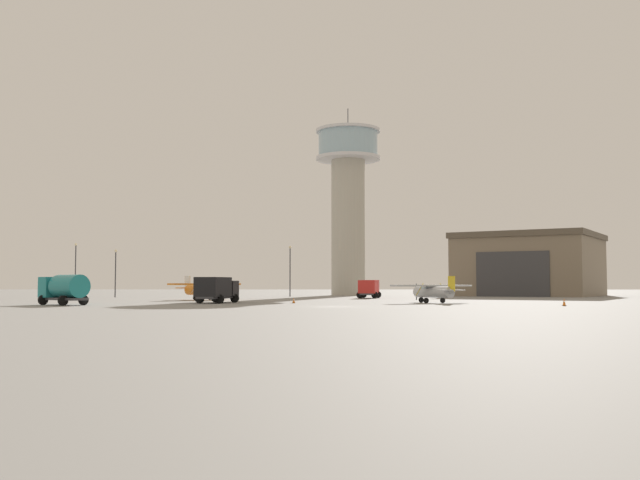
{
  "coord_description": "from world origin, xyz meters",
  "views": [
    {
      "loc": [
        0.79,
        -67.31,
        2.14
      ],
      "look_at": [
        -2.22,
        32.34,
        8.21
      ],
      "focal_mm": 40.36,
      "sensor_mm": 36.0,
      "label": 1
    }
  ],
  "objects": [
    {
      "name": "light_post_centre",
      "position": [
        -43.49,
        50.89,
        5.28
      ],
      "size": [
        0.44,
        0.44,
        8.9
      ],
      "color": "#38383D",
      "rests_on": "ground_plane"
    },
    {
      "name": "truck_fuel_tanker_teal",
      "position": [
        -27.0,
        3.99,
        1.71
      ],
      "size": [
        6.19,
        5.71,
        3.04
      ],
      "rotation": [
        0.0,
        0.0,
        2.45
      ],
      "color": "#38383D",
      "rests_on": "ground_plane"
    },
    {
      "name": "ground_plane",
      "position": [
        0.0,
        0.0,
        0.0
      ],
      "size": [
        400.0,
        400.0,
        0.0
      ],
      "primitive_type": "plane",
      "color": "gray"
    },
    {
      "name": "traffic_cone_near_left",
      "position": [
        -4.52,
        12.13,
        0.28
      ],
      "size": [
        0.36,
        0.36,
        0.57
      ],
      "color": "black",
      "rests_on": "ground_plane"
    },
    {
      "name": "traffic_cone_near_right",
      "position": [
        22.23,
        2.8,
        0.36
      ],
      "size": [
        0.36,
        0.36,
        0.72
      ],
      "color": "black",
      "rests_on": "ground_plane"
    },
    {
      "name": "light_post_north",
      "position": [
        -7.79,
        51.9,
        5.04
      ],
      "size": [
        0.44,
        0.44,
        8.44
      ],
      "color": "#38383D",
      "rests_on": "ground_plane"
    },
    {
      "name": "hangar",
      "position": [
        34.27,
        61.4,
        5.49
      ],
      "size": [
        31.01,
        31.17,
        10.93
      ],
      "rotation": [
        0.0,
        0.0,
        -2.08
      ],
      "color": "#7A6B56",
      "rests_on": "ground_plane"
    },
    {
      "name": "truck_box_black",
      "position": [
        -13.07,
        11.92,
        1.61
      ],
      "size": [
        4.33,
        6.94,
        2.86
      ],
      "rotation": [
        0.0,
        0.0,
        1.33
      ],
      "color": "#38383D",
      "rests_on": "ground_plane"
    },
    {
      "name": "airplane_silver",
      "position": [
        10.96,
        12.51,
        1.38
      ],
      "size": [
        9.5,
        7.61,
        2.96
      ],
      "rotation": [
        0.0,
        0.0,
        2.06
      ],
      "color": "#B7BABF",
      "rests_on": "ground_plane"
    },
    {
      "name": "airplane_orange",
      "position": [
        -17.35,
        26.51,
        1.49
      ],
      "size": [
        8.54,
        9.03,
        3.19
      ],
      "rotation": [
        0.0,
        0.0,
        5.55
      ],
      "color": "orange",
      "rests_on": "ground_plane"
    },
    {
      "name": "truck_box_red",
      "position": [
        4.8,
        39.22,
        1.56
      ],
      "size": [
        3.83,
        6.26,
        2.69
      ],
      "rotation": [
        0.0,
        0.0,
        1.41
      ],
      "color": "#38383D",
      "rests_on": "ground_plane"
    },
    {
      "name": "light_post_east",
      "position": [
        -34.75,
        44.56,
        4.56
      ],
      "size": [
        0.44,
        0.44,
        7.52
      ],
      "color": "#38383D",
      "rests_on": "ground_plane"
    },
    {
      "name": "control_tower",
      "position": [
        2.01,
        65.31,
        19.09
      ],
      "size": [
        11.95,
        11.95,
        34.84
      ],
      "color": "#B2AD9E",
      "rests_on": "ground_plane"
    }
  ]
}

